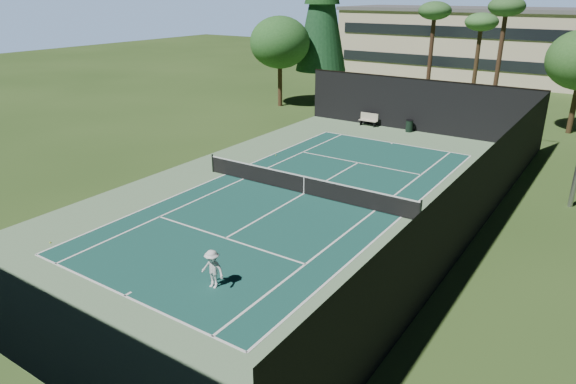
% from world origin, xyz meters
% --- Properties ---
extents(ground, '(160.00, 160.00, 0.00)m').
position_xyz_m(ground, '(0.00, 0.00, 0.00)').
color(ground, '#2D491B').
rests_on(ground, ground).
extents(apron_slab, '(18.00, 32.00, 0.01)m').
position_xyz_m(apron_slab, '(0.00, 0.00, 0.01)').
color(apron_slab, '#678D62').
rests_on(apron_slab, ground).
extents(court_surface, '(10.97, 23.77, 0.01)m').
position_xyz_m(court_surface, '(0.00, 0.00, 0.01)').
color(court_surface, '#164941').
rests_on(court_surface, ground).
extents(court_lines, '(11.07, 23.87, 0.01)m').
position_xyz_m(court_lines, '(0.00, 0.00, 0.02)').
color(court_lines, white).
rests_on(court_lines, ground).
extents(tennis_net, '(12.90, 0.10, 1.10)m').
position_xyz_m(tennis_net, '(0.00, 0.00, 0.56)').
color(tennis_net, black).
rests_on(tennis_net, ground).
extents(fence, '(18.04, 32.05, 4.03)m').
position_xyz_m(fence, '(0.00, 0.06, 2.01)').
color(fence, black).
rests_on(fence, ground).
extents(player, '(0.99, 0.60, 1.49)m').
position_xyz_m(player, '(2.20, -9.67, 0.75)').
color(player, white).
rests_on(player, ground).
extents(tennis_ball_a, '(0.07, 0.07, 0.07)m').
position_xyz_m(tennis_ball_a, '(-5.93, -10.93, 0.04)').
color(tennis_ball_a, '#C0DA31').
rests_on(tennis_ball_a, ground).
extents(tennis_ball_b, '(0.06, 0.06, 0.06)m').
position_xyz_m(tennis_ball_b, '(-2.49, 0.57, 0.03)').
color(tennis_ball_b, '#BEE133').
rests_on(tennis_ball_b, ground).
extents(tennis_ball_c, '(0.07, 0.07, 0.07)m').
position_xyz_m(tennis_ball_c, '(-0.03, 1.69, 0.03)').
color(tennis_ball_c, '#BDD430').
rests_on(tennis_ball_c, ground).
extents(tennis_ball_d, '(0.07, 0.07, 0.07)m').
position_xyz_m(tennis_ball_d, '(-5.18, 4.78, 0.04)').
color(tennis_ball_d, '#BACB2E').
rests_on(tennis_ball_d, ground).
extents(park_bench, '(1.50, 0.45, 1.02)m').
position_xyz_m(park_bench, '(-3.65, 15.51, 0.55)').
color(park_bench, beige).
rests_on(park_bench, ground).
extents(trash_bin, '(0.56, 0.56, 0.95)m').
position_xyz_m(trash_bin, '(-0.24, 15.51, 0.48)').
color(trash_bin, black).
rests_on(trash_bin, ground).
extents(palm_a, '(2.80, 2.80, 9.32)m').
position_xyz_m(palm_a, '(-2.00, 24.00, 8.19)').
color(palm_a, '#412A1C').
rests_on(palm_a, ground).
extents(palm_b, '(2.80, 2.80, 8.42)m').
position_xyz_m(palm_b, '(1.50, 26.00, 7.36)').
color(palm_b, '#422F1C').
rests_on(palm_b, ground).
extents(palm_c, '(2.80, 2.80, 9.77)m').
position_xyz_m(palm_c, '(4.00, 23.00, 8.60)').
color(palm_c, '#422C1C').
rests_on(palm_c, ground).
extents(decid_tree_c, '(5.44, 5.44, 8.09)m').
position_xyz_m(decid_tree_c, '(-14.00, 18.00, 5.76)').
color(decid_tree_c, '#4E3521').
rests_on(decid_tree_c, ground).
extents(campus_building, '(40.50, 12.50, 8.30)m').
position_xyz_m(campus_building, '(0.00, 45.98, 4.21)').
color(campus_building, beige).
rests_on(campus_building, ground).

